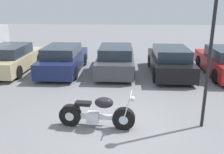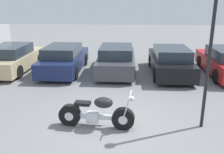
{
  "view_description": "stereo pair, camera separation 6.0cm",
  "coord_description": "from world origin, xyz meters",
  "px_view_note": "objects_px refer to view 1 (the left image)",
  "views": [
    {
      "loc": [
        0.35,
        -6.44,
        3.47
      ],
      "look_at": [
        -0.13,
        1.93,
        0.85
      ],
      "focal_mm": 40.0,
      "sensor_mm": 36.0,
      "label": 1
    },
    {
      "loc": [
        0.41,
        -6.44,
        3.47
      ],
      "look_at": [
        -0.13,
        1.93,
        0.85
      ],
      "focal_mm": 40.0,
      "sensor_mm": 36.0,
      "label": 2
    }
  ],
  "objects_px": {
    "parked_car_black": "(170,61)",
    "lamp_post": "(211,44)",
    "parked_car_navy": "(63,59)",
    "parked_car_dark_grey": "(116,60)",
    "parked_car_champagne": "(12,59)",
    "motorcycle": "(96,113)"
  },
  "relations": [
    {
      "from": "parked_car_dark_grey",
      "to": "parked_car_black",
      "type": "height_order",
      "value": "same"
    },
    {
      "from": "parked_car_black",
      "to": "parked_car_navy",
      "type": "bearing_deg",
      "value": 178.57
    },
    {
      "from": "parked_car_navy",
      "to": "motorcycle",
      "type": "bearing_deg",
      "value": -67.61
    },
    {
      "from": "parked_car_black",
      "to": "parked_car_champagne",
      "type": "bearing_deg",
      "value": 179.14
    },
    {
      "from": "motorcycle",
      "to": "parked_car_navy",
      "type": "height_order",
      "value": "parked_car_navy"
    },
    {
      "from": "parked_car_black",
      "to": "lamp_post",
      "type": "relative_size",
      "value": 1.15
    },
    {
      "from": "motorcycle",
      "to": "parked_car_dark_grey",
      "type": "distance_m",
      "value": 5.65
    },
    {
      "from": "motorcycle",
      "to": "parked_car_black",
      "type": "relative_size",
      "value": 0.51
    },
    {
      "from": "parked_car_champagne",
      "to": "lamp_post",
      "type": "distance_m",
      "value": 9.66
    },
    {
      "from": "parked_car_navy",
      "to": "parked_car_black",
      "type": "bearing_deg",
      "value": -1.43
    },
    {
      "from": "parked_car_champagne",
      "to": "parked_car_dark_grey",
      "type": "bearing_deg",
      "value": 1.15
    },
    {
      "from": "parked_car_navy",
      "to": "parked_car_dark_grey",
      "type": "bearing_deg",
      "value": 2.03
    },
    {
      "from": "parked_car_champagne",
      "to": "parked_car_black",
      "type": "xyz_separation_m",
      "value": [
        7.78,
        -0.12,
        0.0
      ]
    },
    {
      "from": "motorcycle",
      "to": "parked_car_navy",
      "type": "bearing_deg",
      "value": 112.39
    },
    {
      "from": "parked_car_champagne",
      "to": "parked_car_black",
      "type": "distance_m",
      "value": 7.78
    },
    {
      "from": "parked_car_champagne",
      "to": "parked_car_dark_grey",
      "type": "height_order",
      "value": "same"
    },
    {
      "from": "parked_car_navy",
      "to": "parked_car_champagne",
      "type": "bearing_deg",
      "value": -179.73
    },
    {
      "from": "parked_car_dark_grey",
      "to": "lamp_post",
      "type": "distance_m",
      "value": 6.3
    },
    {
      "from": "parked_car_navy",
      "to": "lamp_post",
      "type": "bearing_deg",
      "value": -45.25
    },
    {
      "from": "parked_car_champagne",
      "to": "parked_car_dark_grey",
      "type": "relative_size",
      "value": 1.0
    },
    {
      "from": "motorcycle",
      "to": "parked_car_champagne",
      "type": "relative_size",
      "value": 0.51
    },
    {
      "from": "lamp_post",
      "to": "parked_car_dark_grey",
      "type": "bearing_deg",
      "value": 116.39
    }
  ]
}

